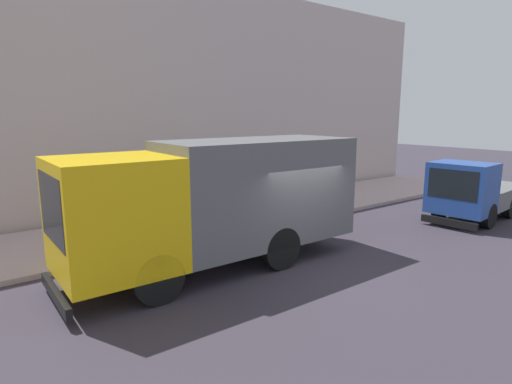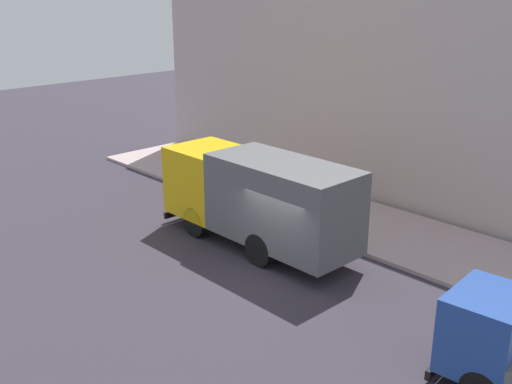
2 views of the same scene
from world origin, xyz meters
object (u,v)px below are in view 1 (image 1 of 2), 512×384
at_px(small_flatbed_truck, 473,192).
at_px(street_sign_post, 226,184).
at_px(traffic_cone_orange, 61,246).
at_px(pedestrian_walking, 121,200).
at_px(large_utility_truck, 219,198).

distance_m(small_flatbed_truck, street_sign_post, 9.14).
bearing_deg(traffic_cone_orange, pedestrian_walking, -47.72).
relative_size(small_flatbed_truck, traffic_cone_orange, 7.33).
height_order(large_utility_truck, traffic_cone_orange, large_utility_truck).
bearing_deg(large_utility_truck, traffic_cone_orange, 49.97).
relative_size(pedestrian_walking, street_sign_post, 0.64).
height_order(large_utility_truck, street_sign_post, large_utility_truck).
xyz_separation_m(small_flatbed_truck, traffic_cone_orange, (4.21, 13.16, -0.53)).
distance_m(traffic_cone_orange, street_sign_post, 5.02).
distance_m(large_utility_truck, small_flatbed_truck, 10.14).
relative_size(large_utility_truck, street_sign_post, 2.92).
distance_m(large_utility_truck, traffic_cone_orange, 4.36).
bearing_deg(small_flatbed_truck, traffic_cone_orange, 67.31).
xyz_separation_m(large_utility_truck, traffic_cone_orange, (2.70, 3.16, -1.31)).
bearing_deg(large_utility_truck, street_sign_post, -36.47).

